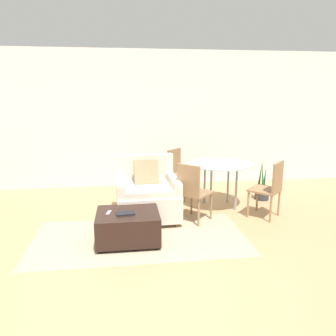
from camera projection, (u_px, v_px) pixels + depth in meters
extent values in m
plane|color=tan|center=(142.00, 272.00, 3.57)|extent=(20.00, 20.00, 0.00)
cube|color=white|center=(131.00, 120.00, 6.66)|extent=(12.00, 0.06, 2.75)
cube|color=tan|center=(140.00, 238.00, 4.41)|extent=(2.84, 1.43, 0.00)
cube|color=beige|center=(142.00, 254.00, 3.95)|extent=(2.78, 0.05, 0.00)
cube|color=beige|center=(141.00, 245.00, 4.18)|extent=(2.78, 0.05, 0.00)
cube|color=beige|center=(140.00, 237.00, 4.41)|extent=(2.78, 0.05, 0.00)
cube|color=beige|center=(139.00, 230.00, 4.64)|extent=(2.78, 0.05, 0.00)
cube|color=beige|center=(138.00, 224.00, 4.88)|extent=(2.78, 0.05, 0.00)
cube|color=beige|center=(147.00, 203.00, 5.04)|extent=(0.96, 0.95, 0.39)
cube|color=beige|center=(147.00, 188.00, 4.95)|extent=(0.72, 0.82, 0.10)
cube|color=beige|center=(144.00, 169.00, 5.32)|extent=(0.93, 0.16, 0.50)
cube|color=beige|center=(120.00, 186.00, 4.91)|extent=(0.15, 0.85, 0.20)
cube|color=beige|center=(173.00, 183.00, 5.04)|extent=(0.15, 0.85, 0.20)
cylinder|color=brown|center=(124.00, 228.00, 4.67)|extent=(0.05, 0.05, 0.06)
cylinder|color=brown|center=(177.00, 224.00, 4.79)|extent=(0.05, 0.05, 0.06)
cylinder|color=brown|center=(122.00, 210.00, 5.39)|extent=(0.05, 0.05, 0.06)
cylinder|color=brown|center=(168.00, 207.00, 5.52)|extent=(0.05, 0.05, 0.06)
cube|color=#8E7F5B|center=(146.00, 172.00, 5.05)|extent=(0.38, 0.22, 0.38)
cube|color=black|center=(128.00, 226.00, 4.26)|extent=(0.80, 0.66, 0.36)
cylinder|color=black|center=(100.00, 252.00, 3.99)|extent=(0.04, 0.04, 0.04)
cylinder|color=black|center=(157.00, 248.00, 4.08)|extent=(0.04, 0.04, 0.04)
cylinder|color=black|center=(103.00, 233.00, 4.53)|extent=(0.04, 0.04, 0.04)
cylinder|color=black|center=(153.00, 230.00, 4.63)|extent=(0.04, 0.04, 0.04)
cube|color=black|center=(125.00, 213.00, 4.16)|extent=(0.25, 0.16, 0.02)
cube|color=#B7B7BC|center=(109.00, 213.00, 4.20)|extent=(0.07, 0.14, 0.01)
cylinder|color=#99A8AD|center=(221.00, 164.00, 5.47)|extent=(1.10, 1.10, 0.01)
cylinder|color=#99999E|center=(211.00, 189.00, 5.33)|extent=(0.04, 0.04, 0.75)
cylinder|color=#99999E|center=(236.00, 188.00, 5.38)|extent=(0.04, 0.04, 0.75)
cylinder|color=#99999E|center=(205.00, 182.00, 5.74)|extent=(0.04, 0.04, 0.75)
cylinder|color=#99999E|center=(228.00, 182.00, 5.79)|extent=(0.04, 0.04, 0.75)
cube|color=#93704C|center=(195.00, 193.00, 4.94)|extent=(0.59, 0.59, 0.03)
cube|color=#93704C|center=(188.00, 180.00, 4.74)|extent=(0.29, 0.29, 0.45)
cylinder|color=#93704C|center=(211.00, 206.00, 5.03)|extent=(0.03, 0.03, 0.42)
cylinder|color=#93704C|center=(192.00, 201.00, 5.24)|extent=(0.03, 0.03, 0.42)
cylinder|color=#93704C|center=(199.00, 213.00, 4.75)|extent=(0.03, 0.03, 0.42)
cylinder|color=#93704C|center=(178.00, 208.00, 4.96)|extent=(0.03, 0.03, 0.42)
cube|color=#93704C|center=(265.00, 190.00, 5.09)|extent=(0.59, 0.59, 0.03)
cube|color=#93704C|center=(278.00, 177.00, 4.92)|extent=(0.29, 0.29, 0.45)
cylinder|color=#93704C|center=(257.00, 199.00, 5.38)|extent=(0.03, 0.03, 0.42)
cylinder|color=#93704C|center=(248.00, 204.00, 5.10)|extent=(0.03, 0.03, 0.42)
cylinder|color=#93704C|center=(279.00, 203.00, 5.17)|extent=(0.03, 0.03, 0.42)
cylinder|color=#93704C|center=(271.00, 209.00, 4.89)|extent=(0.03, 0.03, 0.42)
cube|color=#93704C|center=(182.00, 175.00, 6.01)|extent=(0.59, 0.59, 0.03)
cube|color=#93704C|center=(174.00, 161.00, 6.06)|extent=(0.29, 0.29, 0.45)
cylinder|color=#93704C|center=(185.00, 191.00, 5.81)|extent=(0.03, 0.03, 0.42)
cylinder|color=#93704C|center=(196.00, 186.00, 6.09)|extent=(0.03, 0.03, 0.42)
cylinder|color=#93704C|center=(169.00, 187.00, 6.02)|extent=(0.03, 0.03, 0.42)
cylinder|color=#93704C|center=(180.00, 183.00, 6.30)|extent=(0.03, 0.03, 0.42)
cylinder|color=#333338|center=(262.00, 193.00, 5.98)|extent=(0.25, 0.25, 0.25)
cylinder|color=black|center=(262.00, 187.00, 5.96)|extent=(0.23, 0.23, 0.02)
cone|color=#286033|center=(265.00, 176.00, 5.91)|extent=(0.05, 0.10, 0.39)
cone|color=#286033|center=(261.00, 172.00, 5.95)|extent=(0.11, 0.07, 0.51)
cone|color=#286033|center=(263.00, 175.00, 5.86)|extent=(0.08, 0.07, 0.46)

